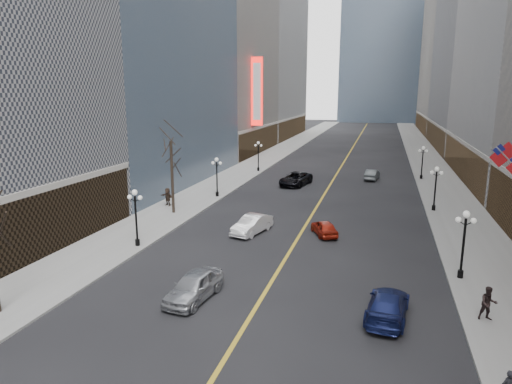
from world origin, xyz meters
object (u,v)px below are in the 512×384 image
Objects in this scene: car_sb_near at (388,305)px; streetlamp_east_3 at (423,159)px; streetlamp_east_2 at (436,184)px; car_nb_far at (296,179)px; streetlamp_west_1 at (136,212)px; car_sb_mid at (324,228)px; streetlamp_east_1 at (464,237)px; car_nb_near at (194,286)px; streetlamp_west_3 at (258,153)px; streetlamp_west_2 at (217,173)px; car_sb_far at (372,175)px; car_nb_mid at (252,225)px.

streetlamp_east_3 is at bearing -90.00° from car_sb_near.
streetlamp_east_2 is 0.73× the size of car_nb_far.
car_sb_mid is at bearing 27.21° from streetlamp_west_1.
streetlamp_east_1 reaches higher than car_nb_near.
streetlamp_west_3 is at bearing 123.25° from streetlamp_east_1.
streetlamp_west_1 and streetlamp_west_2 have the same top height.
car_sb_far is at bearing -81.02° from car_sb_near.
streetlamp_west_1 is 36.00m from streetlamp_west_3.
car_sb_near is at bearing -124.86° from streetlamp_east_1.
car_nb_far is at bearing 97.88° from car_nb_near.
streetlamp_east_3 is 1.00× the size of streetlamp_west_1.
streetlamp_east_3 is 1.03× the size of car_sb_far.
streetlamp_west_2 is 0.93× the size of car_nb_near.
streetlamp_east_1 is at bearing -48.41° from car_nb_far.
car_nb_near is (-15.61, -25.34, -2.08)m from streetlamp_east_2.
streetlamp_west_3 is 11.56m from car_nb_far.
streetlamp_west_2 is at bearing 180.00° from streetlamp_east_2.
streetlamp_west_1 reaches higher than car_nb_mid.
streetlamp_east_1 is 23.60m from streetlamp_west_1.
car_sb_near is at bearing 100.68° from car_sb_far.
streetlamp_east_3 reaches higher than car_sb_far.
streetlamp_west_3 is (0.00, 18.00, 0.00)m from streetlamp_west_2.
streetlamp_west_3 is at bearing -89.23° from car_sb_mid.
car_sb_far is at bearing 101.00° from streetlamp_east_1.
streetlamp_west_1 is 20.23m from car_sb_near.
streetlamp_west_3 is (-23.60, 36.00, 0.00)m from streetlamp_east_1.
streetlamp_east_1 reaches higher than car_sb_near.
car_nb_mid reaches higher than car_sb_mid.
streetlamp_east_2 is 18.00m from streetlamp_east_3.
streetlamp_east_3 is at bearing 0.00° from streetlamp_west_3.
streetlamp_east_2 is 0.89× the size of car_sb_near.
streetlamp_east_2 is at bearing -37.33° from streetlamp_west_3.
streetlamp_west_1 is 0.73× the size of car_nb_far.
car_nb_near is at bearing -79.56° from streetlamp_west_3.
car_sb_far is (3.20, 26.88, 0.07)m from car_sb_mid.
car_nb_far is at bearing -97.40° from car_sb_mid.
streetlamp_east_2 is at bearing -19.14° from car_nb_far.
car_sb_near is at bearing 10.80° from car_nb_near.
car_nb_far is at bearing -65.10° from car_sb_near.
car_sb_mid is at bearing 75.07° from car_nb_near.
car_nb_far reaches higher than car_nb_mid.
streetlamp_west_2 is at bearing -117.30° from car_nb_far.
car_nb_far is at bearing 105.26° from car_nb_mid.
car_nb_far is (7.45, 9.41, -2.05)m from streetlamp_west_2.
streetlamp_west_2 reaches higher than car_sb_near.
streetlamp_east_1 is 8.35m from car_sb_near.
streetlamp_west_3 is 1.03× the size of car_sb_far.
car_sb_near is (11.29, -12.56, -0.04)m from car_nb_mid.
car_nb_mid is at bearing 37.69° from streetlamp_west_1.
car_sb_mid is (6.10, 1.15, -0.13)m from car_nb_mid.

